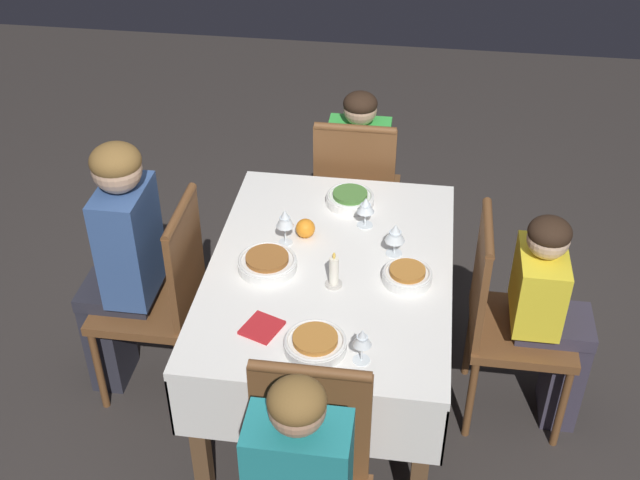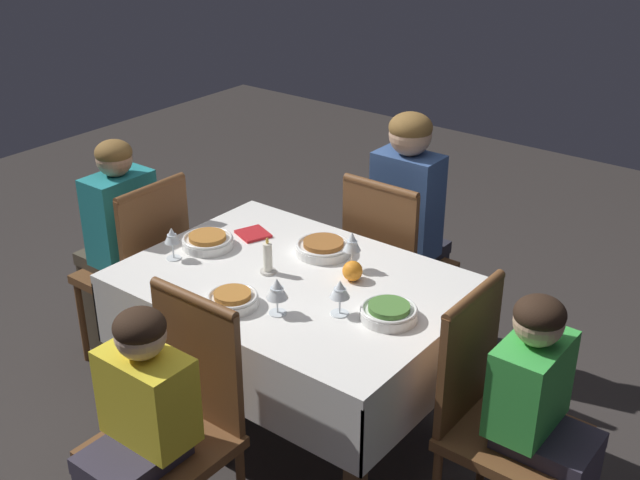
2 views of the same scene
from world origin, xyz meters
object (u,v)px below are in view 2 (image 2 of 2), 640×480
chair_east (141,265)px  wine_glass_west (340,290)px  person_adult_denim (411,218)px  bowl_south (323,247)px  chair_north (176,419)px  bowl_north (233,299)px  orange_fruit (352,271)px  chair_west (496,411)px  chair_south (391,261)px  bowl_west (389,312)px  wine_glass_north (277,289)px  napkin_red_folded (253,234)px  dining_table (295,301)px  person_child_green (545,424)px  person_child_yellow (135,440)px  wine_glass_east (172,237)px  wine_glass_south (352,243)px  person_child_teal (116,240)px  candle_centerpiece (268,260)px  bowl_east (208,241)px

chair_east → wine_glass_west: bearing=86.7°
person_adult_denim → bowl_south: person_adult_denim is taller
chair_north → bowl_north: chair_north is taller
person_adult_denim → orange_fruit: 0.76m
orange_fruit → chair_west: bearing=168.9°
chair_east → bowl_south: bearing=108.4°
chair_south → chair_east: bearing=40.1°
bowl_north → bowl_west: bearing=-151.3°
person_adult_denim → wine_glass_west: person_adult_denim is taller
bowl_south → wine_glass_north: 0.51m
bowl_south → napkin_red_folded: 0.35m
dining_table → person_child_green: size_ratio=1.30×
wine_glass_north → dining_table: bearing=-64.3°
person_child_yellow → napkin_red_folded: (0.45, -1.06, 0.19)m
chair_south → bowl_west: size_ratio=4.60×
bowl_west → dining_table: bearing=-3.4°
wine_glass_east → bowl_north: bearing=164.2°
bowl_north → wine_glass_south: bearing=-109.3°
person_adult_denim → bowl_west: (-0.45, 0.88, 0.08)m
chair_north → orange_fruit: (-0.12, -0.82, 0.25)m
chair_east → orange_fruit: 1.10m
person_child_green → wine_glass_south: person_child_green is taller
orange_fruit → napkin_red_folded: bearing=-6.5°
dining_table → chair_east: chair_east is taller
bowl_south → person_child_teal: bearing=15.5°
person_child_green → wine_glass_east: bearing=95.9°
wine_glass_west → bowl_south: bearing=-45.6°
person_child_teal → wine_glass_south: 1.22m
wine_glass_east → candle_centerpiece: bearing=-159.6°
candle_centerpiece → orange_fruit: (-0.30, -0.15, -0.02)m
person_child_green → bowl_south: size_ratio=4.34×
wine_glass_north → person_adult_denim: bearing=-83.8°
candle_centerpiece → bowl_west: bearing=-179.8°
chair_west → person_child_teal: 1.92m
person_child_green → wine_glass_north: person_child_green is taller
bowl_south → bowl_east: bearing=30.7°
chair_north → wine_glass_south: chair_north is taller
person_adult_denim → chair_south: bearing=90.0°
chair_north → person_child_yellow: person_child_yellow is taller
person_child_green → bowl_north: 1.15m
person_adult_denim → person_child_yellow: size_ratio=1.21×
dining_table → chair_east: size_ratio=1.37×
chair_north → wine_glass_east: size_ratio=6.86×
dining_table → bowl_east: (0.46, 0.01, 0.13)m
bowl_west → orange_fruit: size_ratio=2.60×
wine_glass_south → person_child_teal: bearing=11.4°
dining_table → wine_glass_east: bearing=19.0°
chair_west → chair_south: bearing=51.2°
wine_glass_north → bowl_east: wine_glass_north is taller
candle_centerpiece → wine_glass_south: bearing=-136.6°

